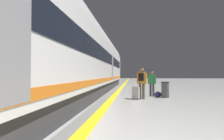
{
  "coord_description": "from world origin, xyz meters",
  "views": [
    {
      "loc": [
        -0.0,
        1.24,
        1.35
      ],
      "look_at": [
        -0.72,
        7.31,
        1.5
      ],
      "focal_mm": 28.51,
      "sensor_mm": 36.0,
      "label": 1
    }
  ],
  "objects_px": {
    "high_speed_train": "(64,49)",
    "passenger_near": "(142,80)",
    "passenger_mid": "(152,81)",
    "waste_bin": "(165,90)",
    "suitcase_near": "(136,93)",
    "duffel_bag_mid": "(158,94)"
  },
  "relations": [
    {
      "from": "waste_bin",
      "to": "passenger_mid",
      "type": "bearing_deg",
      "value": 144.9
    },
    {
      "from": "high_speed_train",
      "to": "duffel_bag_mid",
      "type": "bearing_deg",
      "value": 31.27
    },
    {
      "from": "passenger_near",
      "to": "passenger_mid",
      "type": "height_order",
      "value": "passenger_near"
    },
    {
      "from": "high_speed_train",
      "to": "suitcase_near",
      "type": "xyz_separation_m",
      "value": [
        3.34,
        1.67,
        -2.14
      ]
    },
    {
      "from": "passenger_near",
      "to": "suitcase_near",
      "type": "relative_size",
      "value": 2.57
    },
    {
      "from": "high_speed_train",
      "to": "duffel_bag_mid",
      "type": "distance_m",
      "value": 5.94
    },
    {
      "from": "waste_bin",
      "to": "duffel_bag_mid",
      "type": "bearing_deg",
      "value": 151.87
    },
    {
      "from": "suitcase_near",
      "to": "waste_bin",
      "type": "height_order",
      "value": "waste_bin"
    },
    {
      "from": "passenger_mid",
      "to": "duffel_bag_mid",
      "type": "relative_size",
      "value": 3.6
    },
    {
      "from": "suitcase_near",
      "to": "high_speed_train",
      "type": "bearing_deg",
      "value": -153.42
    },
    {
      "from": "high_speed_train",
      "to": "waste_bin",
      "type": "distance_m",
      "value": 6.04
    },
    {
      "from": "duffel_bag_mid",
      "to": "waste_bin",
      "type": "bearing_deg",
      "value": -28.13
    },
    {
      "from": "duffel_bag_mid",
      "to": "high_speed_train",
      "type": "bearing_deg",
      "value": -148.73
    },
    {
      "from": "high_speed_train",
      "to": "passenger_near",
      "type": "distance_m",
      "value": 4.35
    },
    {
      "from": "high_speed_train",
      "to": "passenger_near",
      "type": "relative_size",
      "value": 20.98
    },
    {
      "from": "suitcase_near",
      "to": "waste_bin",
      "type": "xyz_separation_m",
      "value": [
        1.7,
        0.95,
        0.09
      ]
    },
    {
      "from": "suitcase_near",
      "to": "duffel_bag_mid",
      "type": "height_order",
      "value": "suitcase_near"
    },
    {
      "from": "passenger_mid",
      "to": "waste_bin",
      "type": "relative_size",
      "value": 1.74
    },
    {
      "from": "passenger_near",
      "to": "waste_bin",
      "type": "distance_m",
      "value": 1.69
    },
    {
      "from": "passenger_near",
      "to": "waste_bin",
      "type": "xyz_separation_m",
      "value": [
        1.38,
        0.78,
        -0.58
      ]
    },
    {
      "from": "high_speed_train",
      "to": "waste_bin",
      "type": "relative_size",
      "value": 40.2
    },
    {
      "from": "duffel_bag_mid",
      "to": "passenger_mid",
      "type": "bearing_deg",
      "value": 137.92
    }
  ]
}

